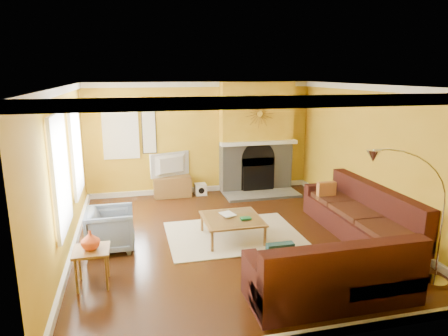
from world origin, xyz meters
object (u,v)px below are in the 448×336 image
object	(u,v)px
arc_lamp	(409,221)
armchair	(111,229)
coffee_table	(232,228)
side_table	(93,267)
sectional_sofa	(315,225)
media_console	(172,187)

from	to	relation	value
arc_lamp	armchair	bearing A→B (deg)	150.21
coffee_table	side_table	world-z (taller)	side_table
sectional_sofa	media_console	distance (m)	4.08
media_console	coffee_table	bearing A→B (deg)	-74.86
armchair	side_table	xyz separation A→B (m)	(-0.21, -1.16, -0.09)
armchair	arc_lamp	xyz separation A→B (m)	(3.95, -2.26, 0.63)
side_table	arc_lamp	bearing A→B (deg)	-14.82
sectional_sofa	side_table	bearing A→B (deg)	-175.08
sectional_sofa	arc_lamp	bearing A→B (deg)	-65.46
arc_lamp	sectional_sofa	bearing A→B (deg)	114.54
sectional_sofa	side_table	xyz separation A→B (m)	(-3.52, -0.30, -0.18)
armchair	side_table	bearing A→B (deg)	169.69
coffee_table	media_console	bearing A→B (deg)	105.14
armchair	side_table	size ratio (longest dim) A/B	1.45
coffee_table	media_console	xyz separation A→B (m)	(-0.75, 2.78, 0.04)
arc_lamp	media_console	bearing A→B (deg)	117.68
side_table	media_console	bearing A→B (deg)	68.22
sectional_sofa	armchair	world-z (taller)	sectional_sofa
sectional_sofa	side_table	world-z (taller)	sectional_sofa
coffee_table	armchair	size ratio (longest dim) A/B	1.31
sectional_sofa	side_table	size ratio (longest dim) A/B	6.86
side_table	sectional_sofa	bearing A→B (deg)	4.92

